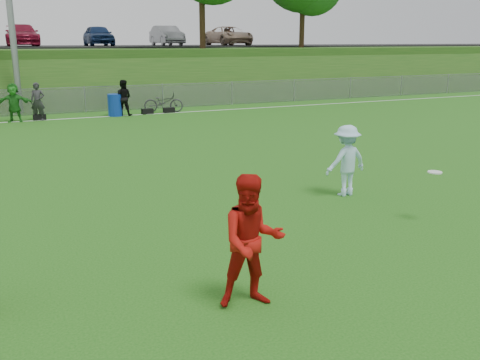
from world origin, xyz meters
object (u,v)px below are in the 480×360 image
player_blue (346,161)px  frisbee (435,172)px  recycling_bin (115,105)px  player_red_center (252,241)px  bicycle (164,102)px

player_blue → frisbee: 2.31m
frisbee → recycling_bin: 18.15m
player_red_center → bicycle: size_ratio=0.95×
frisbee → recycling_bin: size_ratio=0.27×
player_red_center → bicycle: 20.54m
player_red_center → player_blue: size_ratio=1.11×
player_blue → recycling_bin: bearing=-86.9°
recycling_bin → bicycle: (2.49, 0.37, -0.01)m
player_red_center → bicycle: (4.73, 19.98, -0.41)m
player_red_center → bicycle: player_red_center is taller
recycling_bin → frisbee: bearing=-82.0°
player_red_center → frisbee: bearing=31.1°
player_red_center → recycling_bin: size_ratio=1.77×
frisbee → bicycle: 18.35m
bicycle → frisbee: bearing=-162.5°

